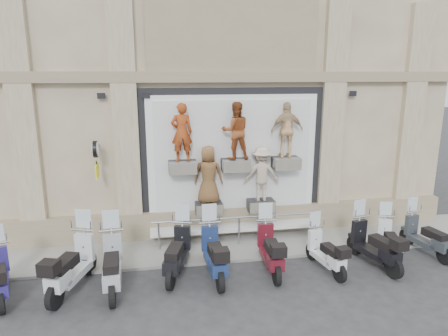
{
  "coord_description": "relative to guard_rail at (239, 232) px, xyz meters",
  "views": [
    {
      "loc": [
        -2.3,
        -8.61,
        4.96
      ],
      "look_at": [
        -0.46,
        1.9,
        2.41
      ],
      "focal_mm": 32.0,
      "sensor_mm": 36.0,
      "label": 1
    }
  ],
  "objects": [
    {
      "name": "scooter_i",
      "position": [
        3.86,
        -1.47,
        0.26
      ],
      "size": [
        1.01,
        1.85,
        1.44
      ],
      "primitive_type": null,
      "rotation": [
        0.0,
        0.0,
        -0.29
      ],
      "color": "silver",
      "rests_on": "ground"
    },
    {
      "name": "scooter_c",
      "position": [
        -3.4,
        -1.8,
        0.39
      ],
      "size": [
        0.75,
        2.15,
        1.72
      ],
      "primitive_type": null,
      "rotation": [
        0.0,
        0.0,
        0.07
      ],
      "color": "#93969F",
      "rests_on": "ground"
    },
    {
      "name": "clock_sign_bracket",
      "position": [
        -3.9,
        0.47,
        2.34
      ],
      "size": [
        0.1,
        0.8,
        1.02
      ],
      "color": "black",
      "rests_on": "ground"
    },
    {
      "name": "scooter_f",
      "position": [
        0.48,
        -1.56,
        0.34
      ],
      "size": [
        0.69,
        2.01,
        1.61
      ],
      "primitive_type": null,
      "rotation": [
        0.0,
        0.0,
        -0.06
      ],
      "color": "#4D0D17",
      "rests_on": "ground"
    },
    {
      "name": "building",
      "position": [
        0.0,
        5.0,
        5.54
      ],
      "size": [
        14.0,
        8.6,
        12.0
      ],
      "primitive_type": null,
      "color": "beige",
      "rests_on": "ground"
    },
    {
      "name": "guard_rail",
      "position": [
        0.0,
        0.0,
        0.0
      ],
      "size": [
        5.06,
        0.1,
        0.93
      ],
      "primitive_type": null,
      "color": "#9EA0A5",
      "rests_on": "ground"
    },
    {
      "name": "scooter_h",
      "position": [
        3.24,
        -1.76,
        0.35
      ],
      "size": [
        0.98,
        2.07,
        1.62
      ],
      "primitive_type": null,
      "rotation": [
        0.0,
        0.0,
        0.21
      ],
      "color": "black",
      "rests_on": "ground"
    },
    {
      "name": "scooter_d",
      "position": [
        -1.86,
        -1.36,
        0.35
      ],
      "size": [
        1.14,
        2.09,
        1.63
      ],
      "primitive_type": null,
      "rotation": [
        0.0,
        0.0,
        -0.29
      ],
      "color": "black",
      "rests_on": "ground"
    },
    {
      "name": "ground",
      "position": [
        0.0,
        -2.0,
        -0.47
      ],
      "size": [
        90.0,
        90.0,
        0.0
      ],
      "primitive_type": "plane",
      "color": "#2C2C2E",
      "rests_on": "ground"
    },
    {
      "name": "sidewalk",
      "position": [
        0.0,
        0.1,
        -0.43
      ],
      "size": [
        16.0,
        2.2,
        0.08
      ],
      "primitive_type": "cube",
      "color": "gray",
      "rests_on": "ground"
    },
    {
      "name": "scooter_b",
      "position": [
        -4.31,
        -1.68,
        0.41
      ],
      "size": [
        1.26,
        2.24,
        1.74
      ],
      "primitive_type": null,
      "rotation": [
        0.0,
        0.0,
        -0.32
      ],
      "color": "silver",
      "rests_on": "ground"
    },
    {
      "name": "scooter_j",
      "position": [
        5.04,
        -1.37,
        0.28
      ],
      "size": [
        0.85,
        1.9,
        1.49
      ],
      "primitive_type": null,
      "rotation": [
        0.0,
        0.0,
        0.18
      ],
      "color": "#2B3035",
      "rests_on": "ground"
    },
    {
      "name": "scooter_g",
      "position": [
        1.88,
        -1.79,
        0.23
      ],
      "size": [
        0.78,
        1.78,
        1.4
      ],
      "primitive_type": null,
      "rotation": [
        0.0,
        0.0,
        0.17
      ],
      "color": "silver",
      "rests_on": "ground"
    },
    {
      "name": "shop_vitrine",
      "position": [
        0.06,
        0.75,
        1.92
      ],
      "size": [
        5.6,
        0.83,
        4.3
      ],
      "color": "black",
      "rests_on": "ground"
    },
    {
      "name": "scooter_e",
      "position": [
        -0.97,
        -1.61,
        0.37
      ],
      "size": [
        0.67,
        2.08,
        1.68
      ],
      "primitive_type": null,
      "rotation": [
        0.0,
        0.0,
        0.03
      ],
      "color": "navy",
      "rests_on": "ground"
    }
  ]
}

